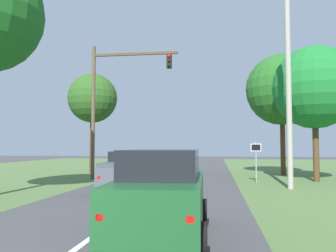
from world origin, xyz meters
TOP-DOWN VIEW (x-y plane):
  - ground_plane at (0.00, 10.24)m, footprint 120.00×120.00m
  - red_suv_near at (1.64, 4.28)m, footprint 2.19×4.72m
  - pickup_truck_lead at (-0.95, 12.19)m, footprint 2.32×4.99m
  - traffic_light at (-3.77, 18.02)m, footprint 5.67×0.40m
  - keep_moving_sign at (5.21, 17.38)m, footprint 0.60×0.09m
  - oak_tree_right at (7.78, 23.14)m, footprint 5.31×5.31m
  - utility_pole_right at (6.56, 14.48)m, footprint 0.28×0.28m
  - extra_tree_1 at (-7.11, 23.58)m, footprint 4.00×4.00m
  - extra_tree_2 at (8.87, 18.44)m, footprint 5.05×5.05m

SIDE VIEW (x-z plane):
  - ground_plane at x=0.00m, z-range 0.00..0.00m
  - pickup_truck_lead at x=-0.95m, z-range 0.02..1.92m
  - red_suv_near at x=1.64m, z-range 0.04..2.10m
  - keep_moving_sign at x=5.21m, z-range 0.34..2.75m
  - utility_pole_right at x=6.56m, z-range 0.00..10.47m
  - traffic_light at x=-3.77m, z-range 1.18..9.87m
  - extra_tree_2 at x=8.87m, z-range 1.59..9.84m
  - extra_tree_1 at x=-7.11m, z-range 1.99..10.05m
  - oak_tree_right at x=7.78m, z-range 1.84..10.87m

